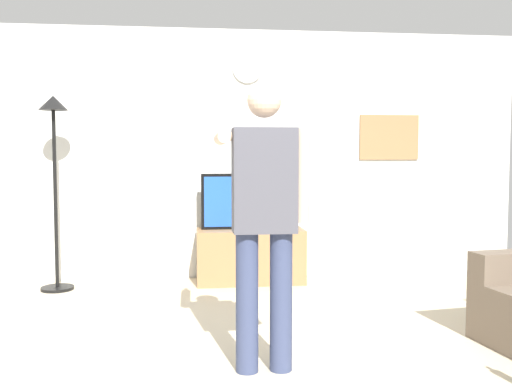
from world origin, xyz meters
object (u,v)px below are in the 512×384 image
Objects in this scene: framed_picture at (389,137)px; floor_lamp at (54,152)px; tv_stand at (250,256)px; person_standing_nearer_lamp at (264,210)px; television at (250,201)px; wall_clock at (247,68)px.

floor_lamp is (-3.55, -0.40, -0.17)m from framed_picture.
framed_picture is at bearing 6.39° from floor_lamp.
tv_stand is 0.63× the size of person_standing_nearer_lamp.
framed_picture is (1.60, 0.25, 0.69)m from television.
framed_picture is 0.35× the size of floor_lamp.
framed_picture is 3.29m from person_standing_nearer_lamp.
framed_picture is at bearing 56.93° from person_standing_nearer_lamp.
floor_lamp is at bearing -176.98° from tv_stand.
television is at bearing 86.00° from person_standing_nearer_lamp.
floor_lamp is at bearing 127.41° from person_standing_nearer_lamp.
television is (0.00, 0.05, 0.57)m from tv_stand.
television is 1.45m from wall_clock.
television is 2.48m from person_standing_nearer_lamp.
floor_lamp reaches higher than tv_stand.
television reaches higher than tv_stand.
floor_lamp is at bearing -175.62° from television.
floor_lamp reaches higher than framed_picture.
floor_lamp is 2.95m from person_standing_nearer_lamp.
wall_clock is 0.18× the size of person_standing_nearer_lamp.
television is 0.53× the size of floor_lamp.
framed_picture is (1.60, 0.00, -0.74)m from wall_clock.
wall_clock is at bearing 11.39° from floor_lamp.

